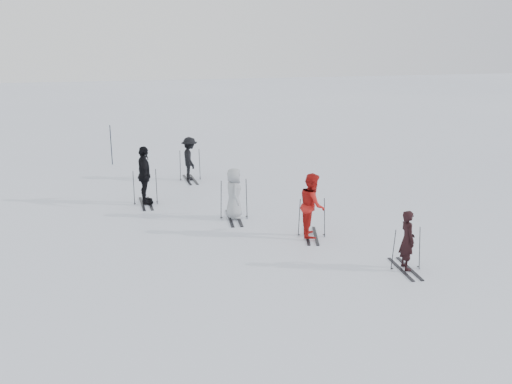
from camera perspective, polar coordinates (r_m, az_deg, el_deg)
ground at (r=16.93m, az=0.84°, el=-4.14°), size 120.00×120.00×0.00m
skier_near_dark at (r=14.63m, az=14.88°, el=-4.76°), size 0.41×0.58×1.51m
skier_red at (r=16.47m, az=5.64°, el=-1.39°), size 0.92×1.06×1.86m
skier_grey at (r=18.02m, az=-2.23°, el=-0.22°), size 0.59×0.84×1.62m
skier_uphill_left at (r=19.89m, az=-11.08°, el=1.58°), size 0.52×1.19×2.00m
skier_uphill_far at (r=23.01m, az=-6.64°, el=3.28°), size 0.68×1.14×1.72m
skis_near_dark at (r=14.69m, az=14.83°, el=-5.46°), size 1.61×0.94×1.13m
skis_red at (r=16.56m, az=5.61°, el=-2.49°), size 1.80×1.26×1.19m
skis_grey at (r=18.06m, az=-2.23°, el=-0.67°), size 1.90×1.13×1.33m
skis_uphill_left at (r=19.98m, az=-11.03°, el=0.54°), size 1.75×0.96×1.26m
skis_uphill_far at (r=23.06m, az=-6.62°, el=2.75°), size 1.80×1.00×1.28m
piste_marker at (r=26.46m, az=-14.29°, el=4.58°), size 0.04×0.04×1.79m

